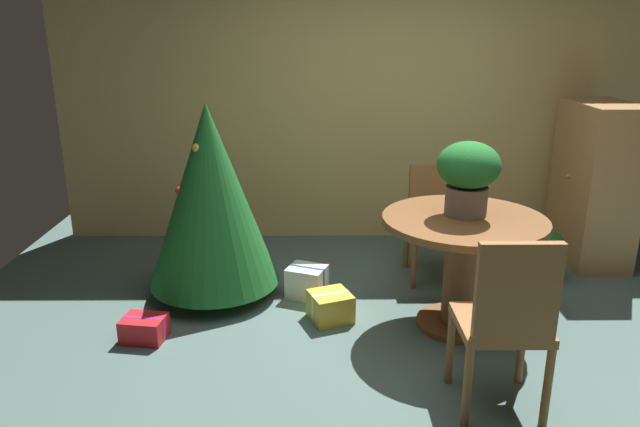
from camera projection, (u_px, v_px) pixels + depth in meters
The scene contains 12 objects.
ground_plane at pixel (419, 351), 3.78m from camera, with size 6.60×6.60×0.00m, color #4C6660.
back_wall_panel at pixel (386, 100), 5.48m from camera, with size 6.00×0.10×2.60m, color tan.
round_dining_table at pixel (462, 252), 3.94m from camera, with size 1.06×1.06×0.78m.
flower_vase at pixel (468, 173), 3.83m from camera, with size 0.40×0.40×0.48m.
wooden_chair_near at pixel (507, 318), 3.03m from camera, with size 0.45×0.44×1.00m.
wooden_chair_far at pixel (436, 215), 4.80m from camera, with size 0.45×0.44×0.89m.
holiday_tree at pixel (211, 196), 4.34m from camera, with size 0.96×0.96×1.45m.
gift_box_red at pixel (144, 328), 3.90m from camera, with size 0.30×0.25×0.16m.
gift_box_cream at pixel (307, 282), 4.51m from camera, with size 0.34×0.31×0.24m.
gift_box_gold at pixel (330, 306), 4.16m from camera, with size 0.34×0.34×0.20m.
wooden_cabinet at pixel (595, 184), 5.06m from camera, with size 0.48×0.81×1.36m.
potted_plant at pixel (547, 253), 4.75m from camera, with size 0.27×0.27×0.42m.
Camera 1 is at (-0.65, -3.33, 1.98)m, focal length 33.68 mm.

